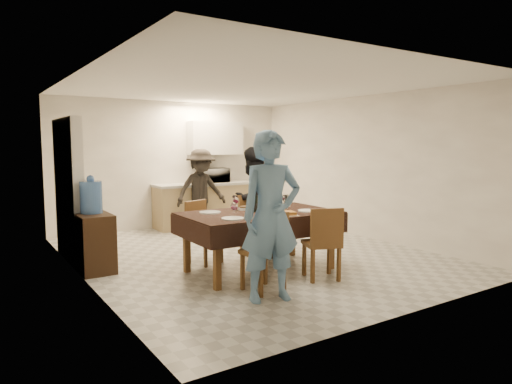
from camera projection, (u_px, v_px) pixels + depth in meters
floor at (251, 254)px, 7.15m from camera, size 5.00×6.00×0.02m
ceiling at (250, 86)px, 6.88m from camera, size 5.00×6.00×0.02m
wall_back at (173, 164)px, 9.51m from camera, size 5.00×0.02×2.60m
wall_front at (413, 187)px, 4.52m from camera, size 5.00×0.02×2.60m
wall_left at (81, 178)px, 5.65m from camera, size 0.02×6.00×2.60m
wall_right at (365, 167)px, 8.37m from camera, size 0.02×6.00×2.60m
stub_partition at (69, 190)px, 6.72m from camera, size 0.15×1.40×2.10m
kitchen_base_cabinet at (207, 205)px, 9.66m from camera, size 2.20×0.60×0.86m
kitchen_worktop at (206, 184)px, 9.62m from camera, size 2.24×0.64×0.05m
upper_cabinet at (215, 138)px, 9.79m from camera, size 1.20×0.34×0.70m
dining_table at (260, 215)px, 6.17m from camera, size 2.09×1.25×0.81m
chair_near_left at (268, 244)px, 5.25m from camera, size 0.46×0.46×0.51m
chair_near_right at (326, 236)px, 5.74m from camera, size 0.55×0.56×0.51m
chair_far_left at (208, 226)px, 6.51m from camera, size 0.52×0.53×0.49m
chair_far_right at (260, 219)px, 6.99m from camera, size 0.50×0.51×0.51m
console at (93, 242)px, 6.24m from camera, size 0.43×0.85×0.79m
water_jug at (91, 197)px, 6.18m from camera, size 0.29×0.29×0.44m
wine_bottle at (255, 201)px, 6.17m from camera, size 0.08×0.08×0.31m
water_pitcher at (283, 203)px, 6.31m from camera, size 0.15×0.15×0.22m
savoury_tart at (282, 213)px, 5.91m from camera, size 0.44×0.38×0.05m
salad_bowl at (270, 206)px, 6.48m from camera, size 0.20×0.20×0.08m
mushroom_dish at (246, 209)px, 6.38m from camera, size 0.20×0.20×0.03m
wine_glass_a at (234, 210)px, 5.65m from camera, size 0.09×0.09×0.20m
wine_glass_b at (282, 200)px, 6.67m from camera, size 0.09×0.09×0.19m
wine_glass_c at (236, 204)px, 6.30m from camera, size 0.09×0.09×0.20m
plate_near_left at (233, 218)px, 5.59m from camera, size 0.28×0.28×0.02m
plate_near_right at (308, 211)px, 6.25m from camera, size 0.28×0.28×0.02m
plate_far_left at (210, 212)px, 6.09m from camera, size 0.28×0.28×0.02m
plate_far_right at (282, 206)px, 6.75m from camera, size 0.24×0.24×0.01m
microwave at (215, 175)px, 9.71m from camera, size 0.55×0.37×0.30m
person_near at (271, 216)px, 4.98m from camera, size 0.77×0.59×1.88m
person_far at (252, 199)px, 7.34m from camera, size 0.96×0.83×1.68m
person_kitchen at (201, 190)px, 9.06m from camera, size 1.05×0.61×1.63m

